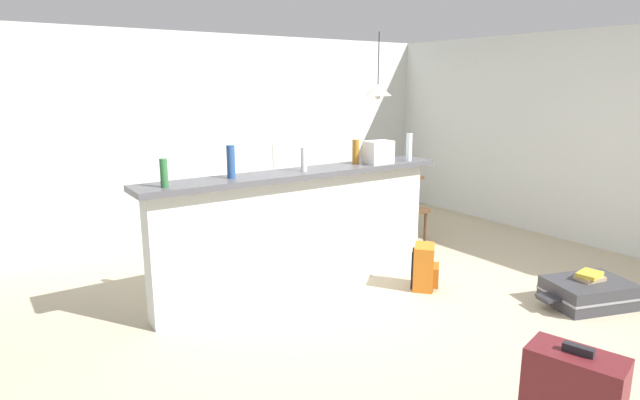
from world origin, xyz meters
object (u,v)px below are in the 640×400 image
(dining_chair_near_partition, at_px, (402,201))
(pendant_lamp, at_px, (378,90))
(bottle_blue, at_px, (231,162))
(suitcase_flat_charcoal, at_px, (588,293))
(grocery_bag, at_px, (379,152))
(bottle_green, at_px, (164,173))
(book_stack, at_px, (590,276))
(bottle_white, at_px, (304,159))
(bottle_clear, at_px, (409,147))
(bottle_amber, at_px, (356,152))
(backpack_orange, at_px, (425,268))
(dining_table, at_px, (371,183))

(dining_chair_near_partition, xyz_separation_m, pendant_lamp, (0.10, 0.60, 1.29))
(bottle_blue, xyz_separation_m, suitcase_flat_charcoal, (2.54, -1.72, -1.15))
(grocery_bag, bearing_deg, bottle_green, 179.91)
(pendant_lamp, distance_m, book_stack, 3.24)
(bottle_white, height_order, grocery_bag, grocery_bag)
(bottle_green, height_order, bottle_white, bottle_green)
(bottle_white, relative_size, bottle_clear, 0.77)
(bottle_amber, bearing_deg, bottle_green, -177.05)
(bottle_green, height_order, backpack_orange, bottle_green)
(bottle_white, xyz_separation_m, pendant_lamp, (1.85, 1.18, 0.58))
(bottle_clear, distance_m, grocery_bag, 0.38)
(dining_chair_near_partition, xyz_separation_m, book_stack, (0.12, -2.25, -0.26))
(grocery_bag, xyz_separation_m, suitcase_flat_charcoal, (1.01, -1.65, -1.13))
(bottle_white, xyz_separation_m, bottle_clear, (1.22, -0.05, 0.03))
(bottle_white, distance_m, dining_chair_near_partition, 1.99)
(bottle_amber, xyz_separation_m, backpack_orange, (0.31, -0.67, -1.04))
(suitcase_flat_charcoal, bearing_deg, grocery_bag, 121.45)
(bottle_green, xyz_separation_m, bottle_amber, (1.90, 0.10, 0.01))
(bottle_white, height_order, dining_table, bottle_white)
(backpack_orange, relative_size, book_stack, 1.70)
(bottle_blue, bearing_deg, bottle_amber, 1.36)
(dining_table, xyz_separation_m, backpack_orange, (-0.81, -1.77, -0.44))
(grocery_bag, height_order, book_stack, grocery_bag)
(bottle_white, bearing_deg, pendant_lamp, 32.48)
(bottle_amber, distance_m, dining_chair_near_partition, 1.43)
(pendant_lamp, xyz_separation_m, backpack_orange, (-0.90, -1.78, -1.61))
(bottle_blue, height_order, dining_chair_near_partition, bottle_blue)
(suitcase_flat_charcoal, bearing_deg, bottle_green, 152.04)
(bottle_blue, xyz_separation_m, dining_chair_near_partition, (2.44, 0.54, -0.75))
(suitcase_flat_charcoal, relative_size, backpack_orange, 2.12)
(dining_table, height_order, backpack_orange, dining_table)
(book_stack, bearing_deg, dining_table, 92.32)
(bottle_amber, relative_size, dining_chair_near_partition, 0.25)
(dining_table, bearing_deg, bottle_green, -158.44)
(bottle_green, height_order, dining_chair_near_partition, bottle_green)
(bottle_white, relative_size, pendant_lamp, 0.26)
(bottle_blue, distance_m, suitcase_flat_charcoal, 3.28)
(bottle_green, height_order, pendant_lamp, pendant_lamp)
(suitcase_flat_charcoal, xyz_separation_m, book_stack, (0.02, 0.01, 0.14))
(dining_table, distance_m, suitcase_flat_charcoal, 2.90)
(bottle_blue, bearing_deg, bottle_white, -3.41)
(bottle_white, xyz_separation_m, suitcase_flat_charcoal, (1.85, -1.68, -1.12))
(bottle_white, relative_size, book_stack, 0.86)
(bottle_clear, height_order, pendant_lamp, pendant_lamp)
(grocery_bag, distance_m, dining_chair_near_partition, 1.32)
(dining_chair_near_partition, xyz_separation_m, backpack_orange, (-0.81, -1.18, -0.31))
(grocery_bag, height_order, dining_chair_near_partition, grocery_bag)
(bottle_clear, bearing_deg, bottle_amber, 167.70)
(bottle_clear, distance_m, backpack_orange, 1.22)
(bottle_green, distance_m, bottle_clear, 2.49)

